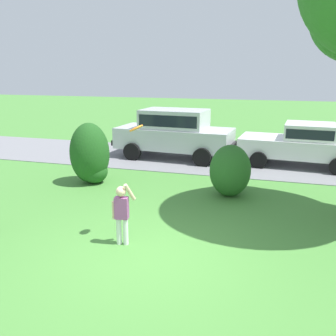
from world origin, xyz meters
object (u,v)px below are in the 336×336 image
parked_sedan (302,143)px  parked_suv (174,131)px  child_thrower (122,210)px  frisbee (136,128)px

parked_sedan → parked_suv: size_ratio=0.94×
parked_suv → child_thrower: 7.69m
parked_suv → frisbee: (1.26, -7.24, 1.22)m
parked_suv → parked_sedan: bearing=1.4°
frisbee → parked_sedan: bearing=64.5°
parked_suv → frisbee: 7.45m
parked_suv → child_thrower: size_ratio=3.73×
parked_sedan → child_thrower: parked_sedan is taller
child_thrower → frisbee: bearing=61.7°
parked_sedan → parked_suv: 4.78m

